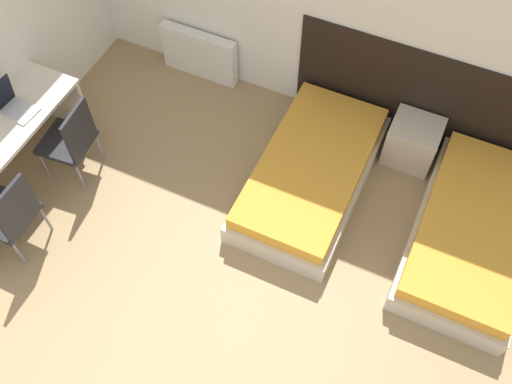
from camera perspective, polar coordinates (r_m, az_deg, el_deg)
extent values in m
cube|color=white|center=(5.37, 7.83, 18.35)|extent=(6.13, 0.05, 2.70)
cube|color=black|center=(5.75, 16.79, 8.62)|extent=(2.64, 0.03, 1.14)
cube|color=beige|center=(5.54, 5.45, 1.48)|extent=(0.99, 1.89, 0.23)
cube|color=gold|center=(5.38, 5.61, 2.63)|extent=(0.91, 1.81, 0.15)
cube|color=beige|center=(5.52, 20.58, -4.17)|extent=(0.99, 1.89, 0.23)
cube|color=gold|center=(5.36, 21.17, -3.18)|extent=(0.91, 1.81, 0.15)
cube|color=beige|center=(5.82, 15.38, 4.88)|extent=(0.48, 0.42, 0.48)
cube|color=silver|center=(6.41, -5.67, 13.55)|extent=(0.86, 0.12, 0.57)
cube|color=beige|center=(6.13, -18.63, 8.76)|extent=(0.52, 0.04, 0.71)
cube|color=#232328|center=(5.68, -18.42, 4.79)|extent=(0.48, 0.48, 0.05)
cube|color=#232328|center=(5.39, -17.30, 5.95)|extent=(0.07, 0.40, 0.47)
cylinder|color=slate|center=(5.86, -20.35, 2.50)|extent=(0.02, 0.02, 0.39)
cylinder|color=slate|center=(6.03, -18.51, 5.32)|extent=(0.02, 0.02, 0.39)
cylinder|color=slate|center=(5.67, -17.15, 1.48)|extent=(0.02, 0.02, 0.39)
cylinder|color=slate|center=(5.84, -15.35, 4.42)|extent=(0.02, 0.02, 0.39)
cube|color=#232328|center=(5.38, -23.70, -2.12)|extent=(0.45, 0.45, 0.05)
cube|color=#232328|center=(5.06, -22.95, -1.47)|extent=(0.03, 0.40, 0.47)
cylinder|color=slate|center=(5.72, -23.25, -1.06)|extent=(0.02, 0.02, 0.39)
cylinder|color=slate|center=(5.41, -22.61, -5.67)|extent=(0.02, 0.02, 0.39)
cylinder|color=slate|center=(5.51, -20.27, -2.52)|extent=(0.02, 0.02, 0.39)
cube|color=silver|center=(5.60, -22.58, 7.49)|extent=(0.33, 0.26, 0.02)
cube|color=black|center=(5.57, -24.07, 9.00)|extent=(0.08, 0.24, 0.31)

